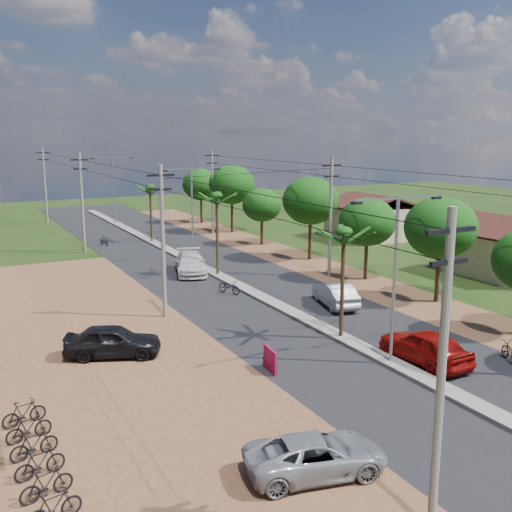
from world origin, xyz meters
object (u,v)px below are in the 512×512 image
Objects in this scene: car_parked_dark at (113,342)px; moto_rider_east at (512,353)px; car_red_near at (425,347)px; car_white_far at (191,264)px; car_silver_mid at (335,295)px; parked_scooter_row at (37,453)px; car_parked_silver at (316,456)px; roadside_sign at (270,360)px.

car_parked_dark is 19.17m from moto_rider_east.
moto_rider_east is (3.70, -1.89, -0.33)m from car_red_near.
car_red_near is 0.87× the size of car_white_far.
car_parked_dark reaches higher than car_silver_mid.
parked_scooter_row is at bearing 173.95° from car_parked_dark.
parked_scooter_row is at bearing -104.75° from car_white_far.
car_parked_silver is 1.00× the size of car_parked_dark.
parked_scooter_row is at bearing -155.46° from roadside_sign.
car_parked_dark is (-3.10, 13.25, 0.15)m from car_parked_silver.
car_white_far reaches higher than car_parked_dark.
car_silver_mid is at bearing 46.57° from roadside_sign.
car_silver_mid is 2.47× the size of moto_rider_east.
roadside_sign is at bearing -6.94° from car_parked_silver.
car_white_far reaches higher than moto_rider_east.
car_red_near is 17.66m from parked_scooter_row.
car_red_near is 1.04× the size of car_parked_silver.
car_silver_mid is at bearing -58.88° from car_parked_dark.
car_silver_mid is 0.83× the size of car_white_far.
car_red_near is 7.44m from roadside_sign.
car_parked_silver reaches higher than roadside_sign.
moto_rider_east is (13.48, 3.64, -0.16)m from car_parked_silver.
roadside_sign is 0.19× the size of parked_scooter_row.
parked_scooter_row is (-4.75, -8.65, -0.29)m from car_parked_dark.
roadside_sign is (2.78, 8.04, -0.08)m from car_parked_silver.
car_red_near is 15.02m from car_parked_dark.
car_parked_dark is 0.63× the size of parked_scooter_row.
parked_scooter_row is (-14.63, -23.32, -0.30)m from car_white_far.
roadside_sign is at bearing -108.79° from car_parked_dark.
car_white_far is at bearing -11.25° from car_parked_dark.
car_silver_mid is 0.99× the size of car_parked_dark.
car_red_near is at bearing 93.68° from car_silver_mid.
car_parked_silver is at bearing 36.80° from moto_rider_east.
car_parked_dark reaches higher than parked_scooter_row.
car_parked_dark is 2.50× the size of moto_rider_east.
car_red_near is 4.17m from moto_rider_east.
car_parked_silver is at bearing -144.12° from car_parked_dark.
car_white_far reaches higher than car_parked_silver.
roadside_sign is (-10.70, 4.40, 0.08)m from moto_rider_east.
car_red_near is at bearing -65.01° from car_white_far.
car_red_near is at bearing -5.38° from moto_rider_east.
car_white_far is 20.28m from roadside_sign.
car_parked_dark reaches higher than car_parked_silver.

